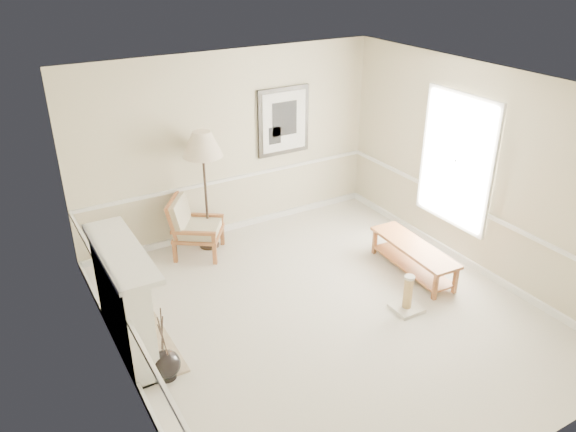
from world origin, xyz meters
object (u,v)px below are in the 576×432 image
object	(u,v)px
floor_vase	(166,365)
scratching_post	(407,299)
floor_lamp	(202,147)
bench	(413,254)
armchair	(191,225)

from	to	relation	value
floor_vase	scratching_post	xyz separation A→B (m)	(3.10, -0.35, -0.01)
floor_lamp	scratching_post	distance (m)	3.56
floor_vase	bench	distance (m)	3.80
floor_vase	armchair	bearing A→B (deg)	62.43
scratching_post	armchair	bearing A→B (deg)	123.40
floor_vase	scratching_post	distance (m)	3.12
floor_lamp	scratching_post	bearing A→B (deg)	-61.70
floor_vase	floor_lamp	bearing A→B (deg)	58.02
scratching_post	bench	bearing A→B (deg)	44.59
armchair	floor_lamp	bearing A→B (deg)	-40.70
floor_lamp	scratching_post	world-z (taller)	floor_lamp
floor_lamp	bench	world-z (taller)	floor_lamp
armchair	scratching_post	xyz separation A→B (m)	(1.84, -2.78, -0.32)
armchair	bench	size ratio (longest dim) A/B	0.64
bench	scratching_post	distance (m)	0.97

